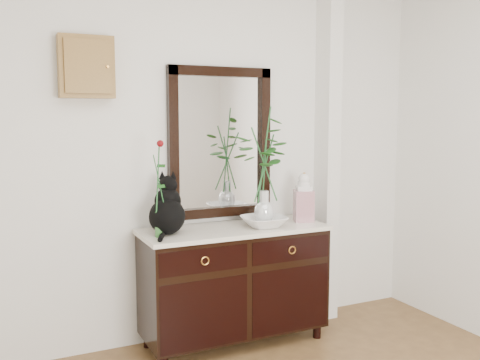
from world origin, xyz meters
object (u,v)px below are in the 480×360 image
sideboard (234,279)px  ginger_jar (304,197)px  cat (167,205)px  lotus_bowl (264,222)px

sideboard → ginger_jar: (0.57, -0.01, 0.56)m
sideboard → cat: cat is taller
ginger_jar → sideboard: bearing=178.6°
lotus_bowl → ginger_jar: ginger_jar is taller
sideboard → lotus_bowl: size_ratio=4.23×
cat → ginger_jar: cat is taller
sideboard → lotus_bowl: lotus_bowl is taller
sideboard → cat: bearing=178.5°
cat → ginger_jar: 1.06m
cat → lotus_bowl: 0.71m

